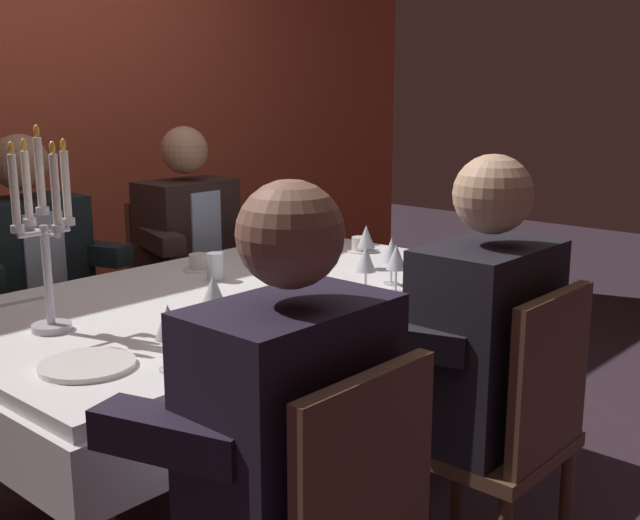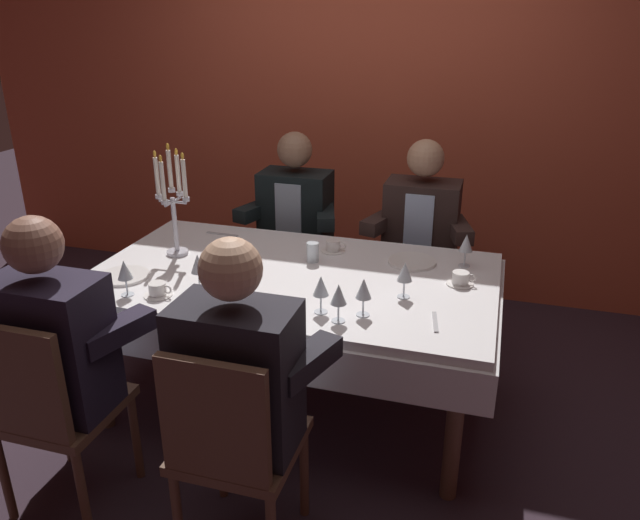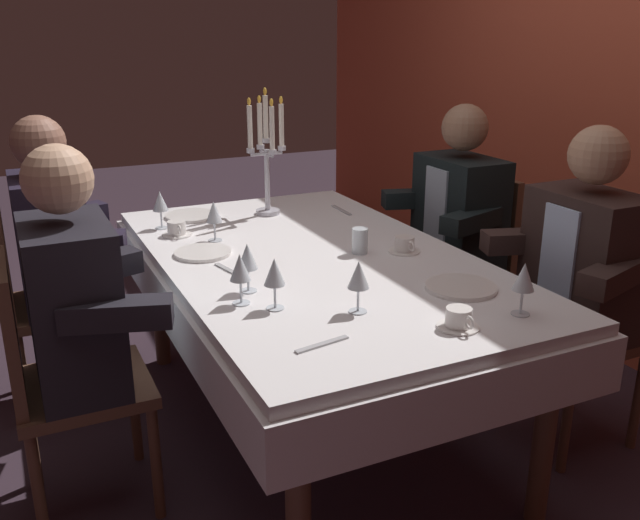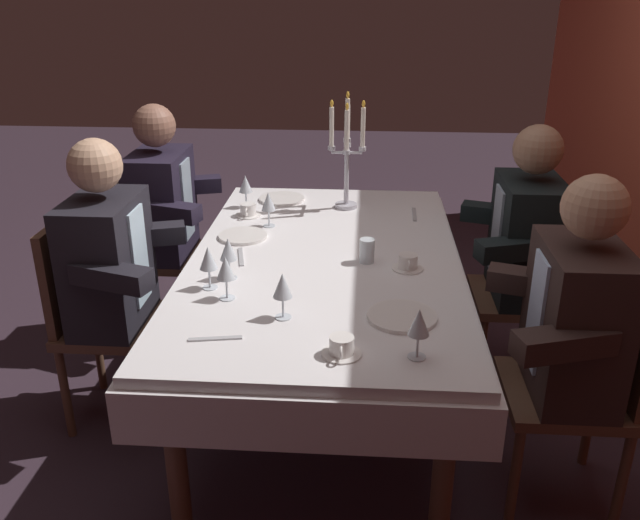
% 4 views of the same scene
% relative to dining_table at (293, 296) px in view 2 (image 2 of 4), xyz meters
% --- Properties ---
extents(ground_plane, '(12.00, 12.00, 0.00)m').
position_rel_dining_table_xyz_m(ground_plane, '(0.00, 0.00, -0.62)').
color(ground_plane, '#352630').
extents(back_wall, '(6.00, 0.12, 2.70)m').
position_rel_dining_table_xyz_m(back_wall, '(0.00, 1.66, 0.73)').
color(back_wall, '#CA5337').
rests_on(back_wall, ground_plane).
extents(dining_table, '(1.94, 1.14, 0.74)m').
position_rel_dining_table_xyz_m(dining_table, '(0.00, 0.00, 0.00)').
color(dining_table, white).
rests_on(dining_table, ground_plane).
extents(candelabra, '(0.19, 0.19, 0.57)m').
position_rel_dining_table_xyz_m(candelabra, '(-0.65, 0.07, 0.39)').
color(candelabra, silver).
rests_on(candelabra, dining_table).
extents(dinner_plate_0, '(0.24, 0.24, 0.01)m').
position_rel_dining_table_xyz_m(dinner_plate_0, '(0.53, 0.29, 0.13)').
color(dinner_plate_0, white).
rests_on(dinner_plate_0, dining_table).
extents(dinner_plate_1, '(0.22, 0.22, 0.01)m').
position_rel_dining_table_xyz_m(dinner_plate_1, '(-0.19, -0.38, 0.13)').
color(dinner_plate_1, white).
rests_on(dinner_plate_1, dining_table).
extents(dinner_plate_2, '(0.23, 0.23, 0.01)m').
position_rel_dining_table_xyz_m(dinner_plate_2, '(-0.74, -0.27, 0.13)').
color(dinner_plate_2, white).
rests_on(dinner_plate_2, dining_table).
extents(wine_glass_0, '(0.07, 0.07, 0.16)m').
position_rel_dining_table_xyz_m(wine_glass_0, '(0.78, 0.33, 0.24)').
color(wine_glass_0, silver).
rests_on(wine_glass_0, dining_table).
extents(wine_glass_1, '(0.07, 0.07, 0.16)m').
position_rel_dining_table_xyz_m(wine_glass_1, '(0.34, -0.40, 0.23)').
color(wine_glass_1, silver).
rests_on(wine_glass_1, dining_table).
extents(wine_glass_2, '(0.07, 0.07, 0.16)m').
position_rel_dining_table_xyz_m(wine_glass_2, '(-0.62, -0.43, 0.24)').
color(wine_glass_2, silver).
rests_on(wine_glass_2, dining_table).
extents(wine_glass_3, '(0.07, 0.07, 0.16)m').
position_rel_dining_table_xyz_m(wine_glass_3, '(0.25, -0.35, 0.23)').
color(wine_glass_3, silver).
rests_on(wine_glass_3, dining_table).
extents(wine_glass_4, '(0.07, 0.07, 0.16)m').
position_rel_dining_table_xyz_m(wine_glass_4, '(0.42, -0.32, 0.24)').
color(wine_glass_4, silver).
rests_on(wine_glass_4, dining_table).
extents(wine_glass_5, '(0.07, 0.07, 0.16)m').
position_rel_dining_table_xyz_m(wine_glass_5, '(-0.34, -0.28, 0.23)').
color(wine_glass_5, silver).
rests_on(wine_glass_5, dining_table).
extents(wine_glass_6, '(0.07, 0.07, 0.16)m').
position_rel_dining_table_xyz_m(wine_glass_6, '(0.55, -0.11, 0.23)').
color(wine_glass_6, silver).
rests_on(wine_glass_6, dining_table).
extents(water_tumbler_0, '(0.06, 0.06, 0.10)m').
position_rel_dining_table_xyz_m(water_tumbler_0, '(0.05, 0.17, 0.17)').
color(water_tumbler_0, silver).
rests_on(water_tumbler_0, dining_table).
extents(coffee_cup_0, '(0.13, 0.12, 0.06)m').
position_rel_dining_table_xyz_m(coffee_cup_0, '(0.11, 0.33, 0.15)').
color(coffee_cup_0, white).
rests_on(coffee_cup_0, dining_table).
extents(coffee_cup_1, '(0.13, 0.12, 0.06)m').
position_rel_dining_table_xyz_m(coffee_cup_1, '(-0.48, -0.40, 0.15)').
color(coffee_cup_1, white).
rests_on(coffee_cup_1, dining_table).
extents(coffee_cup_2, '(0.13, 0.12, 0.06)m').
position_rel_dining_table_xyz_m(coffee_cup_2, '(0.78, 0.10, 0.15)').
color(coffee_cup_2, white).
rests_on(coffee_cup_2, dining_table).
extents(knife_0, '(0.19, 0.02, 0.01)m').
position_rel_dining_table_xyz_m(knife_0, '(-0.55, 0.40, 0.12)').
color(knife_0, '#B7B7BC').
rests_on(knife_0, dining_table).
extents(fork_1, '(0.05, 0.17, 0.01)m').
position_rel_dining_table_xyz_m(fork_1, '(0.71, -0.30, 0.12)').
color(fork_1, '#B7B7BC').
rests_on(fork_1, dining_table).
extents(knife_2, '(0.19, 0.06, 0.01)m').
position_rel_dining_table_xyz_m(knife_2, '(0.04, -0.34, 0.12)').
color(knife_2, '#B7B7BC').
rests_on(knife_2, dining_table).
extents(seated_diner_0, '(0.63, 0.48, 1.24)m').
position_rel_dining_table_xyz_m(seated_diner_0, '(-0.66, -0.89, 0.11)').
color(seated_diner_0, brown).
rests_on(seated_diner_0, ground_plane).
extents(seated_diner_1, '(0.63, 0.48, 1.24)m').
position_rel_dining_table_xyz_m(seated_diner_1, '(-0.28, 0.89, 0.11)').
color(seated_diner_1, brown).
rests_on(seated_diner_1, ground_plane).
extents(seated_diner_2, '(0.63, 0.48, 1.24)m').
position_rel_dining_table_xyz_m(seated_diner_2, '(0.10, -0.89, 0.11)').
color(seated_diner_2, brown).
rests_on(seated_diner_2, ground_plane).
extents(seated_diner_3, '(0.63, 0.48, 1.24)m').
position_rel_dining_table_xyz_m(seated_diner_3, '(0.49, 0.89, 0.11)').
color(seated_diner_3, brown).
rests_on(seated_diner_3, ground_plane).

